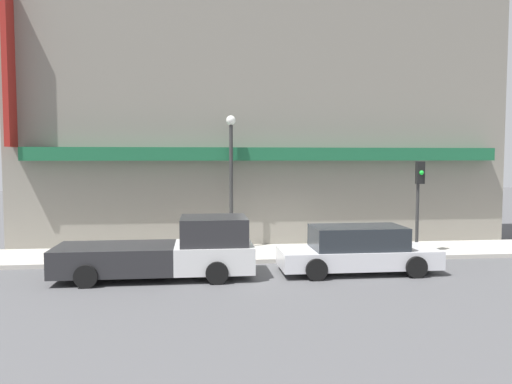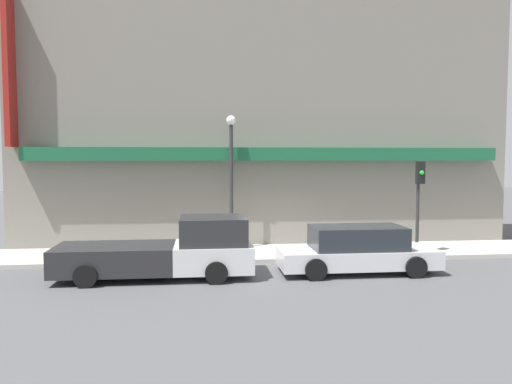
# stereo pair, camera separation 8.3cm
# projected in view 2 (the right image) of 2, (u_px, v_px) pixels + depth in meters

# --- Properties ---
(ground_plane) EXTENTS (80.00, 80.00, 0.00)m
(ground_plane) POSITION_uv_depth(u_px,v_px,m) (278.00, 263.00, 16.85)
(ground_plane) COLOR #4C4C4F
(sidewalk) EXTENTS (36.00, 2.91, 0.15)m
(sidewalk) POSITION_uv_depth(u_px,v_px,m) (272.00, 253.00, 18.29)
(sidewalk) COLOR #B7B2A8
(sidewalk) RESTS_ON ground
(building) EXTENTS (19.80, 3.80, 11.35)m
(building) POSITION_uv_depth(u_px,v_px,m) (262.00, 108.00, 20.82)
(building) COLOR gray
(building) RESTS_ON ground
(pickup_truck) EXTENTS (5.78, 2.19, 1.80)m
(pickup_truck) POSITION_uv_depth(u_px,v_px,m) (169.00, 251.00, 14.86)
(pickup_truck) COLOR silver
(pickup_truck) RESTS_ON ground
(parked_car) EXTENTS (4.88, 1.99, 1.45)m
(parked_car) POSITION_uv_depth(u_px,v_px,m) (357.00, 250.00, 15.49)
(parked_car) COLOR silver
(parked_car) RESTS_ON ground
(fire_hydrant) EXTENTS (0.17, 0.17, 0.70)m
(fire_hydrant) POSITION_uv_depth(u_px,v_px,m) (213.00, 246.00, 17.40)
(fire_hydrant) COLOR red
(fire_hydrant) RESTS_ON sidewalk
(street_lamp) EXTENTS (0.36, 0.36, 4.98)m
(street_lamp) POSITION_uv_depth(u_px,v_px,m) (231.00, 165.00, 18.55)
(street_lamp) COLOR #2D2D2D
(street_lamp) RESTS_ON sidewalk
(traffic_light) EXTENTS (0.28, 0.42, 3.29)m
(traffic_light) POSITION_uv_depth(u_px,v_px,m) (419.00, 190.00, 17.80)
(traffic_light) COLOR #2D2D2D
(traffic_light) RESTS_ON sidewalk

